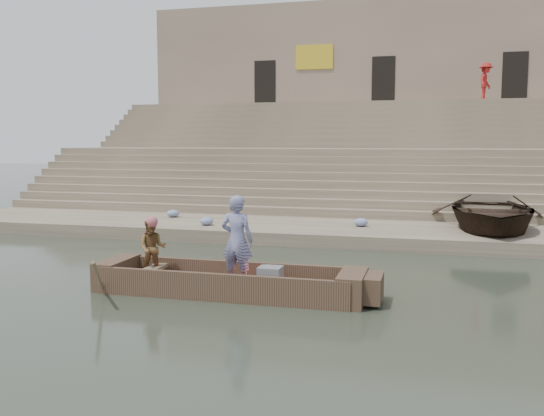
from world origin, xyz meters
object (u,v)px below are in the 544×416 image
at_px(pedestrian, 486,81).
at_px(rowing_man, 152,248).
at_px(standing_man, 237,240).
at_px(beached_rowboat, 491,212).
at_px(television, 270,276).
at_px(main_rowboat, 228,289).

bearing_deg(pedestrian, rowing_man, 177.07).
relative_size(standing_man, beached_rowboat, 0.35).
distance_m(beached_rowboat, pedestrian, 14.13).
bearing_deg(standing_man, rowing_man, -1.26).
bearing_deg(pedestrian, television, -176.35).
bearing_deg(television, standing_man, -175.12).
bearing_deg(rowing_man, television, -19.96).
bearing_deg(beached_rowboat, pedestrian, 86.91).
distance_m(standing_man, pedestrian, 22.71).
bearing_deg(pedestrian, beached_rowboat, -164.60).
distance_m(standing_man, beached_rowboat, 9.86).
xyz_separation_m(main_rowboat, television, (0.88, 0.00, 0.31)).
relative_size(rowing_man, beached_rowboat, 0.24).
bearing_deg(main_rowboat, pedestrian, 72.78).
bearing_deg(main_rowboat, rowing_man, 175.45).
relative_size(television, pedestrian, 0.24).
distance_m(main_rowboat, standing_man, 1.06).
distance_m(rowing_man, pedestrian, 23.23).
bearing_deg(beached_rowboat, rowing_man, -133.57).
bearing_deg(rowing_man, standing_man, -22.62).
relative_size(main_rowboat, beached_rowboat, 0.95).
xyz_separation_m(television, pedestrian, (5.68, 21.17, 5.72)).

